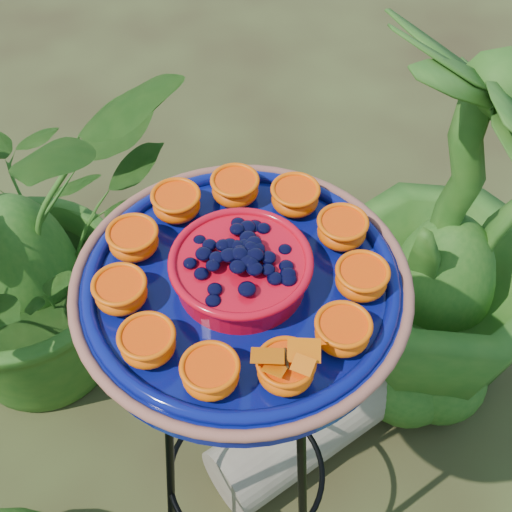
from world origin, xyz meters
name	(u,v)px	position (x,y,z in m)	size (l,w,h in m)	color
tripod_stand	(245,418)	(0.08, -0.02, 0.60)	(0.47, 0.47, 0.98)	black
feeder_dish	(241,282)	(0.08, -0.02, 1.03)	(0.65, 0.65, 0.12)	#080F62
driftwood_log	(312,425)	(0.29, 0.19, 0.10)	(0.20, 0.20, 0.59)	gray
shrub_back_left	(15,240)	(-0.43, 0.64, 0.49)	(0.88, 0.76, 0.97)	#204F15
shrub_back_right	(457,234)	(0.68, 0.41, 0.56)	(0.62, 0.62, 1.12)	#204F15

